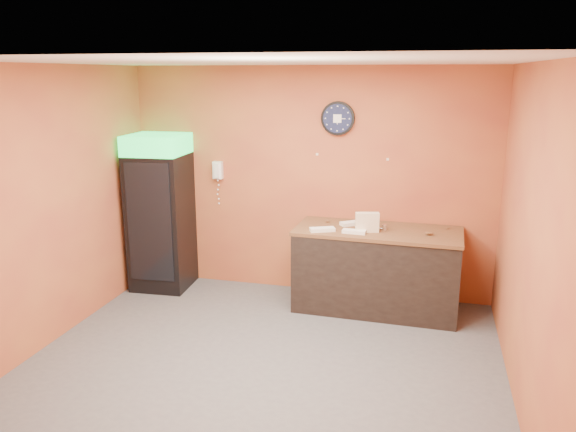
% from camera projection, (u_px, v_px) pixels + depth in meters
% --- Properties ---
extents(floor, '(4.50, 4.50, 0.00)m').
position_uv_depth(floor, '(263.00, 363.00, 5.39)').
color(floor, '#47474C').
rests_on(floor, ground).
extents(back_wall, '(4.50, 0.02, 2.80)m').
position_uv_depth(back_wall, '(309.00, 182.00, 6.93)').
color(back_wall, '#B56533').
rests_on(back_wall, floor).
extents(left_wall, '(0.02, 4.00, 2.80)m').
position_uv_depth(left_wall, '(46.00, 208.00, 5.59)').
color(left_wall, '#B56533').
rests_on(left_wall, floor).
extents(right_wall, '(0.02, 4.00, 2.80)m').
position_uv_depth(right_wall, '(529.00, 240.00, 4.51)').
color(right_wall, '#B56533').
rests_on(right_wall, floor).
extents(ceiling, '(4.50, 4.00, 0.02)m').
position_uv_depth(ceiling, '(260.00, 61.00, 4.70)').
color(ceiling, white).
rests_on(ceiling, back_wall).
extents(beverage_cooler, '(0.73, 0.74, 1.97)m').
position_uv_depth(beverage_cooler, '(159.00, 215.00, 7.11)').
color(beverage_cooler, black).
rests_on(beverage_cooler, floor).
extents(prep_counter, '(1.87, 0.87, 0.93)m').
position_uv_depth(prep_counter, '(376.00, 271.00, 6.55)').
color(prep_counter, black).
rests_on(prep_counter, floor).
extents(wall_clock, '(0.40, 0.06, 0.40)m').
position_uv_depth(wall_clock, '(338.00, 118.00, 6.62)').
color(wall_clock, black).
rests_on(wall_clock, back_wall).
extents(wall_phone, '(0.12, 0.11, 0.22)m').
position_uv_depth(wall_phone, '(218.00, 170.00, 7.13)').
color(wall_phone, white).
rests_on(wall_phone, back_wall).
extents(butcher_paper, '(1.91, 0.91, 0.04)m').
position_uv_depth(butcher_paper, '(378.00, 231.00, 6.43)').
color(butcher_paper, brown).
rests_on(butcher_paper, prep_counter).
extents(sub_roll_stack, '(0.28, 0.15, 0.22)m').
position_uv_depth(sub_roll_stack, '(367.00, 222.00, 6.31)').
color(sub_roll_stack, beige).
rests_on(sub_roll_stack, butcher_paper).
extents(wrapped_sandwich_left, '(0.30, 0.22, 0.04)m').
position_uv_depth(wrapped_sandwich_left, '(322.00, 229.00, 6.35)').
color(wrapped_sandwich_left, white).
rests_on(wrapped_sandwich_left, butcher_paper).
extents(wrapped_sandwich_mid, '(0.27, 0.12, 0.04)m').
position_uv_depth(wrapped_sandwich_mid, '(354.00, 232.00, 6.27)').
color(wrapped_sandwich_mid, white).
rests_on(wrapped_sandwich_mid, butcher_paper).
extents(wrapped_sandwich_right, '(0.29, 0.26, 0.04)m').
position_uv_depth(wrapped_sandwich_right, '(352.00, 223.00, 6.62)').
color(wrapped_sandwich_right, white).
rests_on(wrapped_sandwich_right, butcher_paper).
extents(kitchen_tool, '(0.06, 0.06, 0.06)m').
position_uv_depth(kitchen_tool, '(384.00, 227.00, 6.41)').
color(kitchen_tool, silver).
rests_on(kitchen_tool, butcher_paper).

